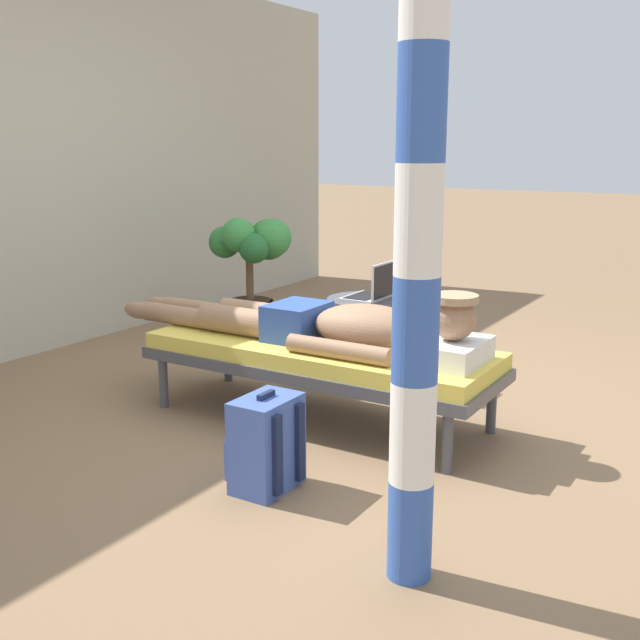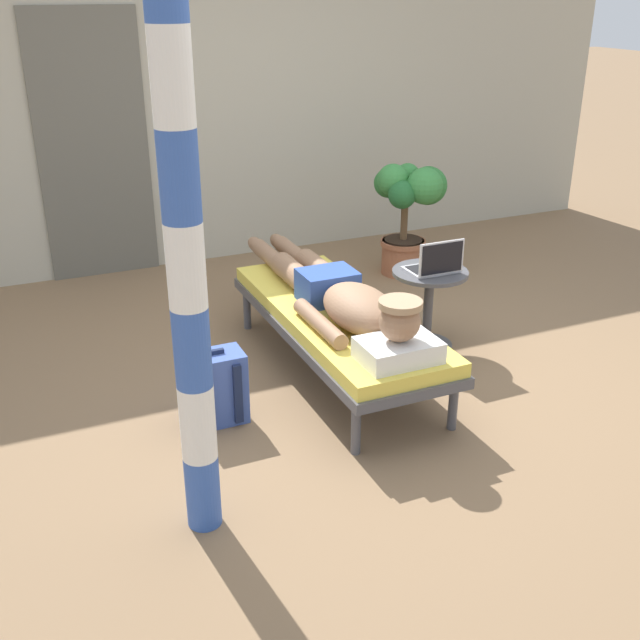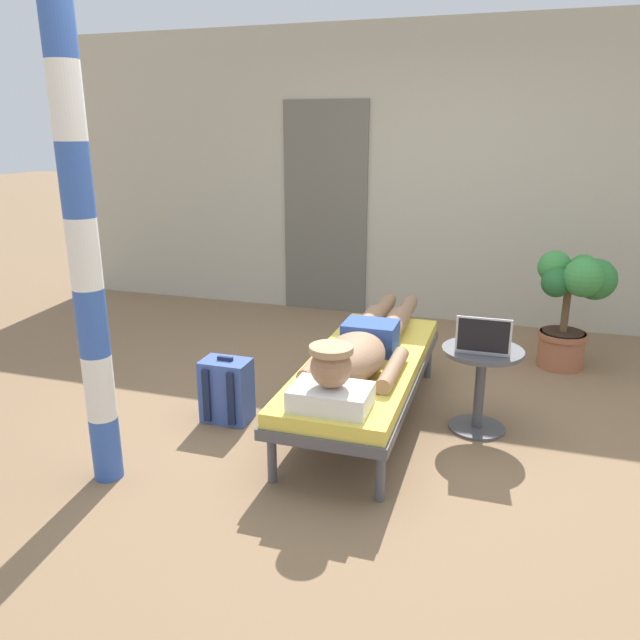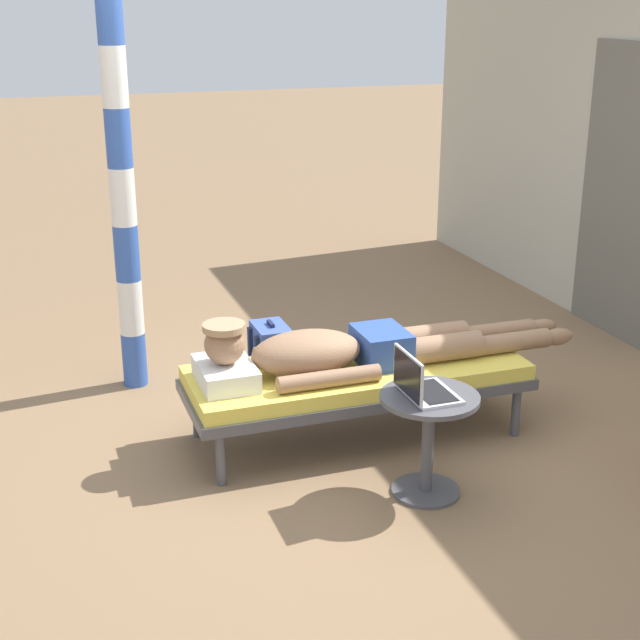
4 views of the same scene
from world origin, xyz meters
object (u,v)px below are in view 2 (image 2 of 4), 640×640
(person_reclining, at_px, (342,297))
(porch_post, at_px, (186,266))
(side_table, at_px, (429,295))
(backpack, at_px, (216,388))
(potted_plant, at_px, (409,205))
(lounge_chair, at_px, (337,320))
(laptop, at_px, (435,264))

(person_reclining, height_order, porch_post, porch_post)
(side_table, xyz_separation_m, backpack, (-1.52, -0.34, -0.16))
(potted_plant, distance_m, porch_post, 3.45)
(person_reclining, xyz_separation_m, porch_post, (-1.13, -0.99, 0.68))
(side_table, height_order, potted_plant, potted_plant)
(lounge_chair, relative_size, person_reclining, 0.86)
(lounge_chair, height_order, potted_plant, potted_plant)
(lounge_chair, height_order, laptop, laptop)
(person_reclining, distance_m, porch_post, 1.65)
(laptop, relative_size, backpack, 0.73)
(laptop, bearing_deg, side_table, 90.00)
(laptop, bearing_deg, lounge_chair, -176.15)
(person_reclining, distance_m, side_table, 0.73)
(laptop, distance_m, potted_plant, 1.43)
(backpack, height_order, porch_post, porch_post)
(porch_post, bearing_deg, lounge_chair, 42.88)
(person_reclining, bearing_deg, backpack, -167.48)
(laptop, height_order, backpack, laptop)
(backpack, bearing_deg, porch_post, -110.79)
(lounge_chair, distance_m, porch_post, 1.77)
(person_reclining, distance_m, backpack, 0.91)
(backpack, bearing_deg, lounge_chair, 16.43)
(laptop, distance_m, porch_post, 2.22)
(lounge_chair, bearing_deg, porch_post, -137.12)
(side_table, height_order, porch_post, porch_post)
(lounge_chair, distance_m, side_table, 0.70)
(lounge_chair, bearing_deg, laptop, 3.85)
(side_table, distance_m, potted_plant, 1.40)
(lounge_chair, distance_m, potted_plant, 1.87)
(lounge_chair, xyz_separation_m, person_reclining, (-0.00, -0.06, 0.17))
(side_table, height_order, backpack, side_table)
(person_reclining, relative_size, porch_post, 0.90)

